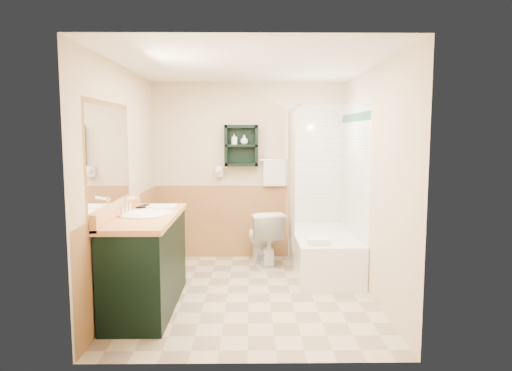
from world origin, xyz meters
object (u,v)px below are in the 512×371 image
Objects in this scene: bathtub at (323,253)px; soap_bottle_b at (244,141)px; vanity at (147,261)px; soap_bottle_a at (234,142)px; wall_shelf at (241,145)px; toilet at (263,238)px; hair_dryer at (219,171)px; vanity_book at (140,198)px.

soap_bottle_b is at bearing 147.11° from bathtub.
soap_bottle_a reaches higher than vanity.
wall_shelf is 1.27m from toilet.
toilet is (0.59, -0.35, -0.84)m from hair_dryer.
soap_bottle_a is at bearing -177.03° from wall_shelf.
hair_dryer is at bearing 175.24° from wall_shelf.
vanity is at bearing -114.24° from soap_bottle_a.
vanity is at bearing -108.26° from hair_dryer.
toilet is at bearing 156.46° from bathtub.
toilet is at bearing -51.93° from soap_bottle_b.
toilet is (0.29, -0.32, -1.19)m from wall_shelf.
bathtub is at bearing 30.61° from vanity.
vanity_book is at bearing -162.29° from bathtub.
soap_bottle_a is at bearing 180.00° from soap_bottle_b.
vanity is 11.55× the size of soap_bottle_b.
vanity is 7.36× the size of vanity_book.
hair_dryer is 0.16× the size of bathtub.
soap_bottle_b is at bearing 62.23° from vanity.
wall_shelf is 3.72× the size of soap_bottle_a.
vanity reaches higher than toilet.
toilet is at bearing -48.26° from wall_shelf.
soap_bottle_b reaches higher than vanity.
hair_dryer is 1.08m from toilet.
soap_bottle_b reaches higher than vanity_book.
bathtub is at bearing 32.50° from vanity_book.
hair_dryer is 1.77m from bathtub.
vanity is 0.75m from vanity_book.
vanity_book is 1.80m from soap_bottle_b.
soap_bottle_a is (0.20, -0.03, 0.40)m from hair_dryer.
soap_bottle_a reaches higher than vanity_book.
soap_bottle_b is (0.14, 0.00, 0.02)m from soap_bottle_a.
toilet is at bearing -39.53° from soap_bottle_a.
toilet is 3.68× the size of vanity_book.
soap_bottle_b is at bearing 64.66° from vanity_book.
hair_dryer is 1.62× the size of soap_bottle_a.
vanity is (-0.89, -1.78, -1.09)m from wall_shelf.
wall_shelf is 2.27m from vanity.
soap_bottle_a is 0.14m from soap_bottle_b.
vanity_book is at bearing -119.68° from hair_dryer.
soap_bottle_a is at bearing 150.38° from bathtub.
soap_bottle_b reaches higher than hair_dryer.
vanity_book is (-1.35, -0.99, 0.67)m from toilet.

